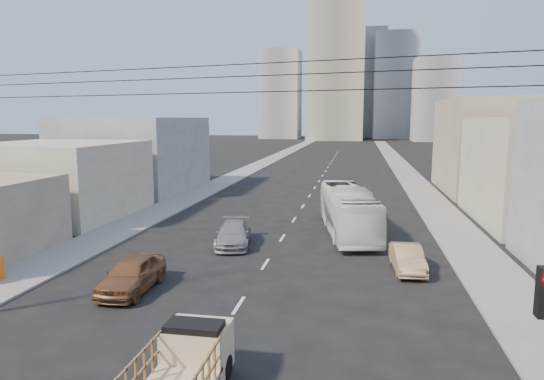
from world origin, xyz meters
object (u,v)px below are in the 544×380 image
(sedan_grey, at_px, (233,234))
(city_bus, at_px, (348,210))
(flatbed_pickup, at_px, (185,362))
(sedan_brown, at_px, (132,274))
(sedan_tan, at_px, (407,258))

(sedan_grey, bearing_deg, city_bus, 23.21)
(flatbed_pickup, height_order, city_bus, city_bus)
(city_bus, relative_size, sedan_brown, 2.48)
(flatbed_pickup, relative_size, sedan_tan, 1.07)
(flatbed_pickup, xyz_separation_m, sedan_brown, (-5.49, 7.89, -0.29))
(city_bus, height_order, sedan_grey, city_bus)
(sedan_tan, bearing_deg, sedan_brown, -161.50)
(flatbed_pickup, relative_size, city_bus, 0.38)
(city_bus, relative_size, sedan_grey, 2.33)
(sedan_tan, bearing_deg, sedan_grey, 157.97)
(sedan_tan, relative_size, sedan_grey, 0.82)
(sedan_brown, distance_m, sedan_tan, 13.90)
(city_bus, xyz_separation_m, sedan_brown, (-9.55, -13.23, -0.82))
(sedan_grey, bearing_deg, sedan_brown, -116.44)
(flatbed_pickup, distance_m, city_bus, 21.51)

